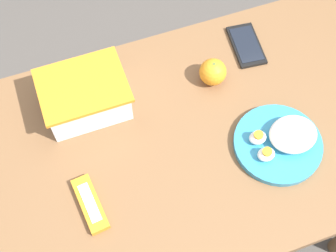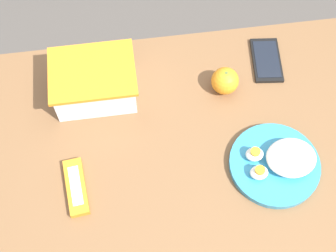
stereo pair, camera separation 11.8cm
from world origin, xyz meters
name	(u,v)px [view 2 (the right image)]	position (x,y,z in m)	size (l,w,h in m)	color
ground_plane	(182,227)	(0.00, 0.00, 0.00)	(10.00, 10.00, 0.00)	#4C4742
table	(188,162)	(0.00, 0.00, 0.63)	(1.17, 0.70, 0.75)	brown
food_container	(95,83)	(-0.23, 0.18, 0.80)	(0.22, 0.17, 0.10)	white
orange_fruit	(225,81)	(0.12, 0.15, 0.79)	(0.07, 0.07, 0.07)	orange
rice_plate	(279,162)	(0.21, -0.10, 0.78)	(0.22, 0.22, 0.06)	teal
candy_bar	(76,187)	(-0.29, -0.09, 0.76)	(0.06, 0.15, 0.02)	orange
cell_phone	(267,60)	(0.25, 0.22, 0.76)	(0.09, 0.16, 0.01)	black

